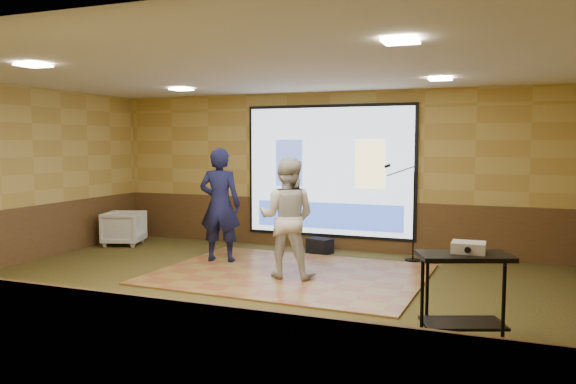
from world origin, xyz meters
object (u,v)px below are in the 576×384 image
at_px(av_table, 464,282).
at_px(duffel_bag, 320,246).
at_px(player_left, 220,205).
at_px(mic_stand, 410,232).
at_px(dance_floor, 290,274).
at_px(banquet_chair, 124,228).
at_px(projector, 469,247).
at_px(projector_screen, 329,173).
at_px(player_right, 287,218).

height_order(av_table, duffel_bag, av_table).
height_order(player_left, mic_stand, player_left).
bearing_deg(av_table, dance_floor, 140.84).
height_order(banquet_chair, duffel_bag, banquet_chair).
xyz_separation_m(projector, duffel_bag, (-2.85, 3.94, -0.86)).
distance_m(projector_screen, dance_floor, 2.68).
relative_size(av_table, banquet_chair, 1.27).
bearing_deg(banquet_chair, av_table, -134.53).
xyz_separation_m(projector_screen, duffel_bag, (-0.03, -0.44, -1.34)).
height_order(av_table, projector, projector).
distance_m(av_table, mic_stand, 4.15).
xyz_separation_m(av_table, duffel_bag, (-2.81, 4.01, -0.52)).
height_order(player_right, projector, player_right).
xyz_separation_m(av_table, banquet_chair, (-6.72, 3.41, -0.32)).
height_order(player_left, duffel_bag, player_left).
bearing_deg(player_left, duffel_bag, -145.09).
xyz_separation_m(projector_screen, av_table, (2.78, -4.45, -0.82)).
height_order(projector_screen, av_table, projector_screen).
distance_m(av_table, duffel_bag, 4.93).
distance_m(player_left, projector, 4.90).
relative_size(projector, mic_stand, 0.19).
bearing_deg(projector_screen, av_table, -58.00).
xyz_separation_m(player_left, banquet_chair, (-2.58, 0.78, -0.66)).
relative_size(player_left, duffel_bag, 4.34).
xyz_separation_m(dance_floor, duffel_bag, (-0.10, 1.80, 0.12)).
bearing_deg(av_table, mic_stand, 106.26).
distance_m(player_right, banquet_chair, 4.34).
distance_m(projector_screen, duffel_bag, 1.41).
bearing_deg(dance_floor, player_left, 163.72).
relative_size(projector_screen, av_table, 3.52).
relative_size(av_table, mic_stand, 0.56).
xyz_separation_m(player_left, duffel_bag, (1.33, 1.38, -0.86)).
bearing_deg(player_left, av_table, 136.47).
bearing_deg(banquet_chair, duffel_bag, -98.87).
height_order(player_right, banquet_chair, player_right).
xyz_separation_m(player_left, mic_stand, (2.98, 1.35, -0.50)).
relative_size(dance_floor, duffel_bag, 9.07).
height_order(player_right, av_table, player_right).
distance_m(player_right, av_table, 3.33).
bearing_deg(player_right, duffel_bag, -92.92).
bearing_deg(dance_floor, banquet_chair, 163.41).
relative_size(projector_screen, mic_stand, 1.98).
xyz_separation_m(projector_screen, player_left, (-1.36, -1.82, -0.48)).
height_order(projector, duffel_bag, projector).
bearing_deg(projector_screen, projector, -57.28).
height_order(player_right, mic_stand, player_right).
xyz_separation_m(player_left, av_table, (4.14, -2.63, -0.34)).
relative_size(player_left, player_right, 1.08).
bearing_deg(projector_screen, duffel_bag, -93.83).
height_order(projector, banquet_chair, projector).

